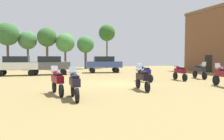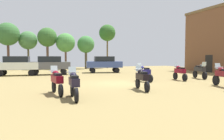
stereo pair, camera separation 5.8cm
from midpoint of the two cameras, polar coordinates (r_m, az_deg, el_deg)
ground_plane at (r=15.61m, az=1.38°, el=-3.62°), size 44.00×52.00×0.02m
motorcycle_1 at (r=18.51m, az=17.72°, el=-0.45°), size 0.62×2.06×1.44m
motorcycle_2 at (r=15.53m, az=27.71°, el=-1.26°), size 0.76×2.28×1.51m
motorcycle_3 at (r=20.47m, az=22.48°, el=-0.09°), size 0.75×2.23×1.50m
motorcycle_5 at (r=16.96m, az=8.61°, el=-0.65°), size 0.65×2.10×1.45m
motorcycle_7 at (r=9.88m, az=-9.96°, el=-3.56°), size 0.62×2.14×1.46m
motorcycle_8 at (r=11.32m, az=-14.37°, el=-2.72°), size 0.63×2.21×1.46m
motorcycle_9 at (r=12.54m, az=8.12°, el=-2.09°), size 0.68×2.21×1.44m
car_1 at (r=26.34m, az=-2.04°, el=1.84°), size 4.56×2.57×2.00m
car_2 at (r=24.18m, az=-23.94°, el=1.40°), size 4.46×2.24×2.00m
car_4 at (r=24.13m, az=-16.24°, el=1.56°), size 4.41×2.07×2.00m
tree_1 at (r=35.79m, az=-26.01°, el=8.54°), size 3.41×3.41×7.04m
tree_2 at (r=34.91m, az=-12.25°, el=7.09°), size 3.00×3.00×5.70m
tree_3 at (r=37.32m, az=-1.22°, el=9.81°), size 2.84×2.84×7.51m
tree_4 at (r=35.60m, az=-6.94°, el=6.72°), size 2.80×2.80×5.41m
tree_6 at (r=35.04m, az=-16.84°, el=8.28°), size 2.97×2.97×6.49m
tree_7 at (r=36.25m, az=-21.46°, el=7.32°), size 2.86×2.86×5.97m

